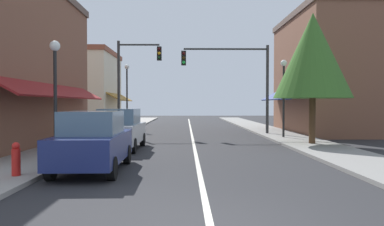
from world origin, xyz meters
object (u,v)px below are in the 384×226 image
parked_car_nearest_left (93,142)px  street_lamp_right_mid (284,85)px  street_lamp_left_far (127,86)px  tree_right_near (313,56)px  traffic_signal_left_corner (132,73)px  street_lamp_left_near (55,79)px  traffic_signal_mast_arm (237,73)px  parked_car_second_left (120,129)px  fire_hydrant (16,159)px

parked_car_nearest_left → street_lamp_right_mid: (8.20, 10.04, 2.15)m
street_lamp_left_far → tree_right_near: (10.53, -11.86, 0.87)m
traffic_signal_left_corner → street_lamp_right_mid: traffic_signal_left_corner is taller
parked_car_nearest_left → street_lamp_right_mid: 13.14m
traffic_signal_left_corner → street_lamp_left_near: size_ratio=1.47×
street_lamp_left_near → street_lamp_left_far: size_ratio=0.83×
traffic_signal_mast_arm → traffic_signal_left_corner: (-6.78, 1.02, 0.07)m
parked_car_second_left → fire_hydrant: size_ratio=4.75×
traffic_signal_left_corner → tree_right_near: tree_right_near is taller
traffic_signal_mast_arm → street_lamp_left_far: size_ratio=1.13×
parked_car_nearest_left → street_lamp_left_far: bearing=95.1°
street_lamp_left_far → fire_hydrant: street_lamp_left_far is taller
parked_car_second_left → traffic_signal_mast_arm: (6.11, 7.53, 3.05)m
street_lamp_right_mid → street_lamp_left_far: size_ratio=0.88×
parked_car_nearest_left → parked_car_second_left: (-0.14, 5.34, 0.00)m
parked_car_second_left → street_lamp_left_far: bearing=98.7°
traffic_signal_mast_arm → street_lamp_right_mid: 3.71m
parked_car_nearest_left → tree_right_near: size_ratio=0.66×
street_lamp_left_near → fire_hydrant: 4.06m
street_lamp_left_near → fire_hydrant: bearing=-88.1°
parked_car_nearest_left → street_lamp_left_near: bearing=130.2°
traffic_signal_mast_arm → traffic_signal_left_corner: size_ratio=0.93×
traffic_signal_left_corner → parked_car_second_left: bearing=-85.5°
street_lamp_left_near → street_lamp_left_far: street_lamp_left_far is taller
parked_car_nearest_left → street_lamp_right_mid: size_ratio=0.93×
parked_car_second_left → street_lamp_right_mid: bearing=30.6°
parked_car_second_left → tree_right_near: 9.52m
parked_car_nearest_left → traffic_signal_mast_arm: 14.51m
fire_hydrant → traffic_signal_left_corner: bearing=86.6°
traffic_signal_left_corner → street_lamp_left_far: 4.78m
street_lamp_left_near → traffic_signal_mast_arm: bearing=54.2°
traffic_signal_mast_arm → fire_hydrant: size_ratio=6.56×
street_lamp_left_far → street_lamp_right_mid: bearing=-40.1°
parked_car_second_left → fire_hydrant: parked_car_second_left is taller
parked_car_second_left → street_lamp_left_far: size_ratio=0.82×
parked_car_second_left → street_lamp_right_mid: street_lamp_right_mid is taller
parked_car_nearest_left → traffic_signal_left_corner: size_ratio=0.67×
traffic_signal_left_corner → street_lamp_left_near: bearing=-94.8°
parked_car_second_left → traffic_signal_mast_arm: bearing=52.1°
street_lamp_left_near → street_lamp_right_mid: size_ratio=0.94×
parked_car_nearest_left → tree_right_near: 11.43m
parked_car_second_left → tree_right_near: size_ratio=0.66×
tree_right_near → traffic_signal_left_corner: bearing=142.6°
traffic_signal_left_corner → fire_hydrant: 15.55m
tree_right_near → fire_hydrant: tree_right_near is taller
traffic_signal_left_corner → street_lamp_right_mid: bearing=-23.1°
traffic_signal_mast_arm → street_lamp_left_far: (-7.83, 5.64, -0.56)m
street_lamp_right_mid → tree_right_near: 3.64m
parked_car_nearest_left → fire_hydrant: bearing=-144.1°
traffic_signal_mast_arm → fire_hydrant: (-7.67, -14.12, -3.38)m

